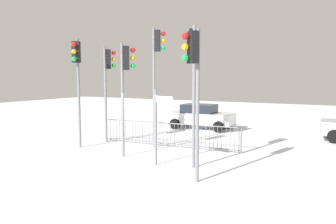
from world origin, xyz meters
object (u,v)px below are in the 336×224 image
object	(u,v)px
traffic_light_foreground_left	(193,70)
direction_sign_post	(157,123)
traffic_light_rear_left	(77,69)
traffic_light_mid_left	(194,65)
traffic_light_rear_right	(126,74)
traffic_light_foreground_right	(157,61)
traffic_light_mid_right	(108,73)
car_white_trailing	(201,116)

from	to	relation	value
traffic_light_foreground_left	direction_sign_post	world-z (taller)	traffic_light_foreground_left
traffic_light_rear_left	traffic_light_mid_left	bearing A→B (deg)	153.69
traffic_light_rear_right	traffic_light_foreground_right	xyz separation A→B (m)	(0.19, 2.01, 0.58)
traffic_light_mid_right	traffic_light_rear_left	bearing A→B (deg)	-49.19
traffic_light_rear_left	traffic_light_mid_right	distance (m)	1.81
traffic_light_foreground_right	traffic_light_foreground_left	bearing A→B (deg)	18.91
traffic_light_rear_right	car_white_trailing	world-z (taller)	traffic_light_rear_right
traffic_light_rear_left	direction_sign_post	world-z (taller)	traffic_light_rear_left
traffic_light_rear_left	direction_sign_post	bearing A→B (deg)	146.91
traffic_light_rear_left	traffic_light_mid_left	world-z (taller)	traffic_light_mid_left
direction_sign_post	traffic_light_foreground_left	bearing A→B (deg)	-21.71
traffic_light_foreground_right	car_white_trailing	world-z (taller)	traffic_light_foreground_right
traffic_light_mid_left	car_white_trailing	xyz separation A→B (m)	(-3.09, 7.98, -2.74)
traffic_light_foreground_left	traffic_light_foreground_right	size ratio (longest dim) A/B	0.86
traffic_light_rear_right	traffic_light_mid_right	world-z (taller)	traffic_light_mid_right
traffic_light_foreground_left	car_white_trailing	xyz separation A→B (m)	(-3.81, 9.60, -2.51)
traffic_light_mid_left	direction_sign_post	xyz separation A→B (m)	(-1.17, -0.46, -1.99)
car_white_trailing	traffic_light_mid_right	bearing A→B (deg)	-113.34
traffic_light_mid_left	traffic_light_foreground_left	xyz separation A→B (m)	(0.72, -1.62, -0.23)
traffic_light_mid_left	car_white_trailing	size ratio (longest dim) A/B	1.24
traffic_light_rear_left	traffic_light_mid_left	xyz separation A→B (m)	(5.62, -0.35, 0.07)
traffic_light_rear_right	direction_sign_post	xyz separation A→B (m)	(1.70, -0.56, -1.68)
traffic_light_rear_right	traffic_light_rear_left	bearing A→B (deg)	-129.13
traffic_light_rear_left	traffic_light_rear_right	distance (m)	2.77
traffic_light_foreground_right	traffic_light_mid_left	bearing A→B (deg)	28.42
traffic_light_foreground_left	traffic_light_mid_left	bearing A→B (deg)	-28.95
traffic_light_rear_right	traffic_light_mid_right	size ratio (longest dim) A/B	0.97
traffic_light_rear_left	traffic_light_foreground_right	xyz separation A→B (m)	(2.94, 1.76, 0.34)
traffic_light_rear_right	traffic_light_foreground_left	distance (m)	3.98
traffic_light_mid_right	traffic_light_foreground_right	xyz separation A→B (m)	(2.69, -0.03, 0.50)
car_white_trailing	direction_sign_post	bearing A→B (deg)	-79.23
traffic_light_rear_left	traffic_light_mid_right	size ratio (longest dim) A/B	1.05
traffic_light_rear_left	car_white_trailing	distance (m)	8.48
traffic_light_mid_left	traffic_light_foreground_right	world-z (taller)	traffic_light_foreground_right
traffic_light_rear_right	traffic_light_foreground_right	distance (m)	2.10
traffic_light_mid_right	direction_sign_post	size ratio (longest dim) A/B	1.67
traffic_light_rear_right	traffic_light_mid_left	xyz separation A→B (m)	(2.87, -0.10, 0.31)
traffic_light_rear_right	car_white_trailing	distance (m)	8.25
traffic_light_mid_left	traffic_light_foreground_right	xyz separation A→B (m)	(-2.68, 2.10, 0.27)
traffic_light_rear_left	traffic_light_mid_right	xyz separation A→B (m)	(0.25, 1.79, -0.16)
traffic_light_mid_left	direction_sign_post	world-z (taller)	traffic_light_mid_left
traffic_light_rear_left	traffic_light_foreground_left	distance (m)	6.64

